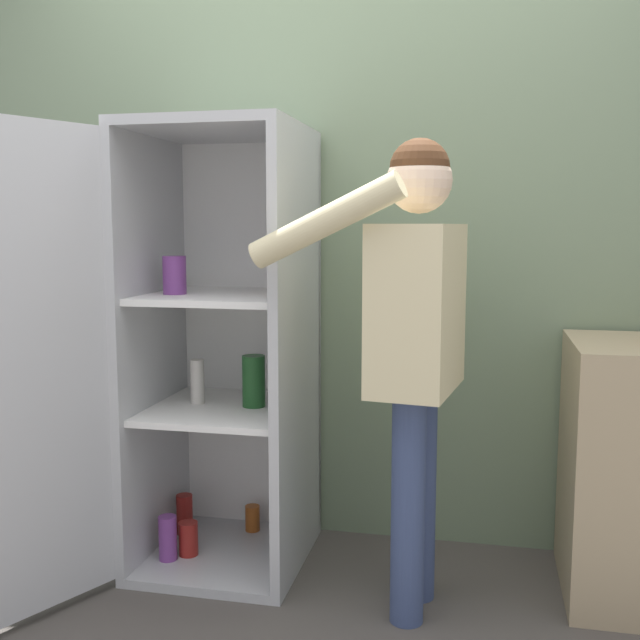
# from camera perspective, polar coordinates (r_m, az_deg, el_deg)

# --- Properties ---
(wall_back) EXTENTS (7.00, 0.06, 2.55)m
(wall_back) POSITION_cam_1_polar(r_m,az_deg,el_deg) (3.03, 1.67, 7.23)
(wall_back) COLOR gray
(wall_back) RESTS_ON ground_plane
(refrigerator) EXTENTS (0.91, 1.18, 1.63)m
(refrigerator) POSITION_cam_1_polar(r_m,az_deg,el_deg) (2.78, -9.85, -2.55)
(refrigerator) COLOR #B7BABC
(refrigerator) RESTS_ON ground_plane
(person) EXTENTS (0.65, 0.56, 1.54)m
(person) POSITION_cam_1_polar(r_m,az_deg,el_deg) (2.41, 7.21, -0.04)
(person) COLOR #384770
(person) RESTS_ON ground_plane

